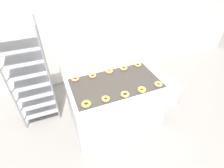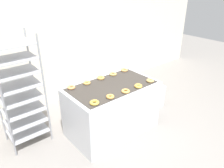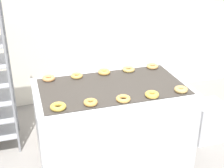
{
  "view_description": "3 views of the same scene",
  "coord_description": "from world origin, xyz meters",
  "px_view_note": "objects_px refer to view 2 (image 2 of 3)",
  "views": [
    {
      "loc": [
        -0.82,
        -1.2,
        2.4
      ],
      "look_at": [
        0.0,
        0.8,
        0.7
      ],
      "focal_mm": 28.0,
      "sensor_mm": 36.0,
      "label": 1
    },
    {
      "loc": [
        -1.9,
        -1.64,
        2.29
      ],
      "look_at": [
        0.0,
        0.65,
        0.85
      ],
      "focal_mm": 35.0,
      "sensor_mm": 36.0,
      "label": 2
    },
    {
      "loc": [
        -0.74,
        -1.79,
        2.03
      ],
      "look_at": [
        0.0,
        0.65,
        0.85
      ],
      "focal_mm": 50.0,
      "sensor_mm": 36.0,
      "label": 3
    }
  ],
  "objects_px": {
    "donut_near_center": "(126,91)",
    "donut_far_left": "(87,83)",
    "glaze_bin": "(154,96)",
    "donut_near_right": "(138,86)",
    "donut_far_center": "(101,78)",
    "donut_far_rightmost": "(124,70)",
    "baking_rack_cart": "(20,92)",
    "fryer_machine": "(112,108)",
    "donut_near_left": "(110,97)",
    "donut_far_right": "(113,74)",
    "donut_near_leftmost": "(94,103)",
    "donut_far_leftmost": "(71,87)",
    "donut_near_rightmost": "(150,81)"
  },
  "relations": [
    {
      "from": "donut_near_left",
      "to": "donut_far_left",
      "type": "bearing_deg",
      "value": 90.16
    },
    {
      "from": "glaze_bin",
      "to": "donut_near_right",
      "type": "distance_m",
      "value": 1.12
    },
    {
      "from": "baking_rack_cart",
      "to": "glaze_bin",
      "type": "height_order",
      "value": "baking_rack_cart"
    },
    {
      "from": "donut_near_left",
      "to": "donut_far_rightmost",
      "type": "xyz_separation_m",
      "value": [
        0.79,
        0.58,
        -0.0
      ]
    },
    {
      "from": "donut_near_left",
      "to": "donut_far_center",
      "type": "relative_size",
      "value": 0.94
    },
    {
      "from": "donut_near_right",
      "to": "donut_far_rightmost",
      "type": "relative_size",
      "value": 0.99
    },
    {
      "from": "donut_far_rightmost",
      "to": "donut_far_left",
      "type": "bearing_deg",
      "value": -178.85
    },
    {
      "from": "donut_far_left",
      "to": "glaze_bin",
      "type": "bearing_deg",
      "value": -9.14
    },
    {
      "from": "baking_rack_cart",
      "to": "donut_far_leftmost",
      "type": "xyz_separation_m",
      "value": [
        0.63,
        -0.33,
        -0.0
      ]
    },
    {
      "from": "donut_near_center",
      "to": "donut_far_left",
      "type": "height_order",
      "value": "same"
    },
    {
      "from": "fryer_machine",
      "to": "donut_far_leftmost",
      "type": "bearing_deg",
      "value": 150.71
    },
    {
      "from": "donut_near_left",
      "to": "donut_far_center",
      "type": "height_order",
      "value": "donut_far_center"
    },
    {
      "from": "glaze_bin",
      "to": "donut_far_leftmost",
      "type": "distance_m",
      "value": 1.77
    },
    {
      "from": "donut_near_right",
      "to": "donut_far_leftmost",
      "type": "relative_size",
      "value": 1.0
    },
    {
      "from": "donut_near_leftmost",
      "to": "donut_near_center",
      "type": "xyz_separation_m",
      "value": [
        0.53,
        -0.02,
        -0.0
      ]
    },
    {
      "from": "donut_far_right",
      "to": "donut_far_rightmost",
      "type": "height_order",
      "value": "same"
    },
    {
      "from": "fryer_machine",
      "to": "baking_rack_cart",
      "type": "height_order",
      "value": "baking_rack_cart"
    },
    {
      "from": "fryer_machine",
      "to": "baking_rack_cart",
      "type": "xyz_separation_m",
      "value": [
        -1.17,
        0.63,
        0.44
      ]
    },
    {
      "from": "donut_near_leftmost",
      "to": "donut_near_right",
      "type": "bearing_deg",
      "value": -1.52
    },
    {
      "from": "fryer_machine",
      "to": "donut_near_leftmost",
      "type": "bearing_deg",
      "value": -151.98
    },
    {
      "from": "donut_near_center",
      "to": "donut_far_left",
      "type": "bearing_deg",
      "value": 115.21
    },
    {
      "from": "donut_near_center",
      "to": "donut_far_center",
      "type": "bearing_deg",
      "value": 89.76
    },
    {
      "from": "baking_rack_cart",
      "to": "donut_near_center",
      "type": "height_order",
      "value": "baking_rack_cart"
    },
    {
      "from": "baking_rack_cart",
      "to": "donut_far_right",
      "type": "distance_m",
      "value": 1.47
    },
    {
      "from": "donut_far_rightmost",
      "to": "donut_near_leftmost",
      "type": "bearing_deg",
      "value": -151.17
    },
    {
      "from": "donut_near_leftmost",
      "to": "donut_far_leftmost",
      "type": "height_order",
      "value": "donut_near_leftmost"
    },
    {
      "from": "donut_near_left",
      "to": "donut_far_center",
      "type": "xyz_separation_m",
      "value": [
        0.27,
        0.58,
        0.0
      ]
    },
    {
      "from": "glaze_bin",
      "to": "donut_near_leftmost",
      "type": "height_order",
      "value": "donut_near_leftmost"
    },
    {
      "from": "donut_far_right",
      "to": "glaze_bin",
      "type": "bearing_deg",
      "value": -15.19
    },
    {
      "from": "donut_near_right",
      "to": "donut_far_right",
      "type": "height_order",
      "value": "donut_near_right"
    },
    {
      "from": "donut_near_center",
      "to": "donut_near_right",
      "type": "distance_m",
      "value": 0.25
    },
    {
      "from": "donut_near_center",
      "to": "donut_far_left",
      "type": "distance_m",
      "value": 0.64
    },
    {
      "from": "fryer_machine",
      "to": "donut_far_leftmost",
      "type": "distance_m",
      "value": 0.75
    },
    {
      "from": "donut_near_right",
      "to": "donut_far_leftmost",
      "type": "xyz_separation_m",
      "value": [
        -0.79,
        0.6,
        -0.0
      ]
    },
    {
      "from": "fryer_machine",
      "to": "donut_near_rightmost",
      "type": "bearing_deg",
      "value": -27.76
    },
    {
      "from": "donut_near_leftmost",
      "to": "donut_near_center",
      "type": "bearing_deg",
      "value": -1.93
    },
    {
      "from": "donut_near_right",
      "to": "donut_far_rightmost",
      "type": "xyz_separation_m",
      "value": [
        0.27,
        0.6,
        -0.0
      ]
    },
    {
      "from": "donut_near_leftmost",
      "to": "donut_far_rightmost",
      "type": "relative_size",
      "value": 1.04
    },
    {
      "from": "baking_rack_cart",
      "to": "donut_far_rightmost",
      "type": "relative_size",
      "value": 13.79
    },
    {
      "from": "fryer_machine",
      "to": "donut_near_left",
      "type": "relative_size",
      "value": 12.3
    },
    {
      "from": "donut_near_leftmost",
      "to": "donut_far_rightmost",
      "type": "bearing_deg",
      "value": 28.83
    },
    {
      "from": "donut_near_rightmost",
      "to": "donut_far_left",
      "type": "xyz_separation_m",
      "value": [
        -0.81,
        0.57,
        -0.0
      ]
    },
    {
      "from": "donut_near_leftmost",
      "to": "donut_far_center",
      "type": "distance_m",
      "value": 0.78
    },
    {
      "from": "donut_far_left",
      "to": "donut_near_left",
      "type": "bearing_deg",
      "value": -89.84
    },
    {
      "from": "donut_far_left",
      "to": "donut_far_rightmost",
      "type": "distance_m",
      "value": 0.8
    },
    {
      "from": "donut_near_center",
      "to": "donut_far_right",
      "type": "xyz_separation_m",
      "value": [
        0.26,
        0.59,
        -0.0
      ]
    },
    {
      "from": "donut_far_right",
      "to": "donut_near_left",
      "type": "bearing_deg",
      "value": -132.61
    },
    {
      "from": "donut_far_leftmost",
      "to": "donut_far_left",
      "type": "xyz_separation_m",
      "value": [
        0.27,
        -0.02,
        -0.0
      ]
    },
    {
      "from": "donut_far_right",
      "to": "donut_far_left",
      "type": "bearing_deg",
      "value": -179.11
    },
    {
      "from": "glaze_bin",
      "to": "donut_far_rightmost",
      "type": "relative_size",
      "value": 3.67
    }
  ]
}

